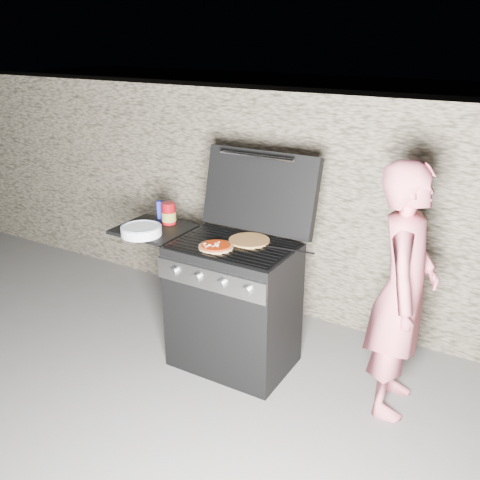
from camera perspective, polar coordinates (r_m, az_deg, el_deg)
The scene contains 10 objects.
ground at distance 3.94m, azimuth -0.64°, elevation -12.82°, with size 50.00×50.00×0.00m, color slate.
stone_wall at distance 4.39m, azimuth 6.39°, elevation 3.85°, with size 8.00×0.35×1.80m, color gray.
gas_grill at distance 3.82m, azimuth -3.91°, elevation -6.07°, with size 1.34×0.79×0.91m, color black, non-canonical shape.
pizza_topped at distance 3.44m, azimuth -2.59°, elevation -0.66°, with size 0.22×0.22×0.03m, color tan, non-canonical shape.
pizza_plain at distance 3.55m, azimuth 0.99°, elevation -0.05°, with size 0.27×0.27×0.01m, color gold.
sauce_jar at distance 3.92m, azimuth -7.62°, elevation 2.85°, with size 0.10×0.10×0.16m, color maroon.
blue_carton at distance 4.04m, azimuth -8.35°, elevation 3.21°, with size 0.06×0.04×0.13m, color #1D23A7.
plate_stack at distance 3.74m, azimuth -10.49°, elevation 0.99°, with size 0.28×0.28×0.06m, color white.
person at distance 3.29m, azimuth 16.99°, elevation -5.31°, with size 0.57×0.38×1.58m, color #DC6573.
tongs at distance 3.32m, azimuth 5.26°, elevation -1.11°, with size 0.01×0.01×0.40m, color black.
Camera 1 is at (1.68, -2.79, 2.22)m, focal length 40.00 mm.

